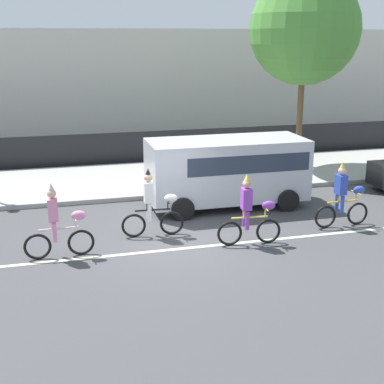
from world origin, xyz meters
name	(u,v)px	position (x,y,z in m)	size (l,w,h in m)	color
ground_plane	(179,242)	(0.00, 0.00, 0.00)	(80.00, 80.00, 0.00)	#424244
road_centre_line	(184,248)	(0.00, -0.50, 0.00)	(36.00, 0.14, 0.01)	beige
sidewalk_curb	(140,179)	(0.00, 6.50, 0.07)	(60.00, 5.00, 0.15)	#9E9B93
fence_line	(128,148)	(0.00, 9.40, 0.70)	(40.00, 0.08, 1.40)	black
building_backdrop	(156,81)	(2.94, 18.00, 2.84)	(28.00, 8.00, 5.68)	beige
parade_cyclist_pink	(59,225)	(-3.09, -0.26, 0.84)	(1.72, 0.50, 1.92)	black
parade_cyclist_zebra	(153,207)	(-0.58, 0.61, 0.84)	(1.72, 0.50, 1.92)	black
parade_cyclist_purple	(250,214)	(1.75, -0.65, 0.84)	(1.72, 0.50, 1.92)	black
parade_cyclist_cobalt	(343,198)	(4.82, -0.01, 0.84)	(1.72, 0.50, 1.92)	black
parked_van_silver	(229,167)	(2.28, 2.70, 1.28)	(5.00, 2.22, 2.18)	silver
street_tree_near_lamp	(305,29)	(6.66, 6.79, 5.56)	(4.30, 4.30, 7.57)	brown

